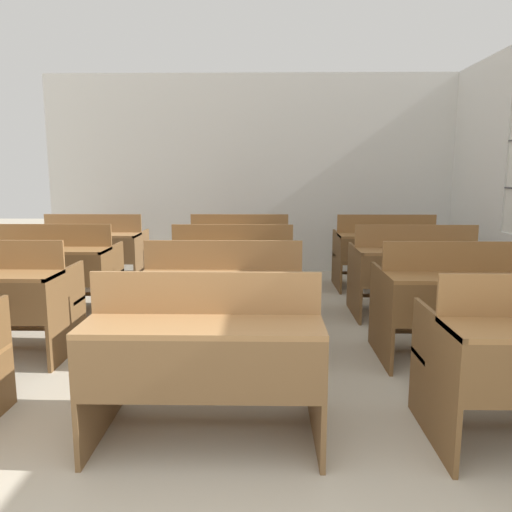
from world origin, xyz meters
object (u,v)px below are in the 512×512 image
(bench_second_right, at_px, (461,301))
(bench_back_center, at_px, (239,250))
(bench_front_center, at_px, (206,355))
(wastepaper_bin, at_px, (436,268))
(bench_third_center, at_px, (232,269))
(bench_third_left, at_px, (53,268))
(bench_back_left, at_px, (94,250))
(bench_back_right, at_px, (386,251))
(bench_third_right, at_px, (415,270))
(bench_second_center, at_px, (223,298))

(bench_second_right, distance_m, bench_back_center, 3.15)
(bench_front_center, height_order, wastepaper_bin, bench_front_center)
(bench_back_center, bearing_deg, bench_third_center, -90.39)
(bench_third_left, xyz_separation_m, bench_back_left, (0.00, 1.25, 0.00))
(bench_back_center, bearing_deg, bench_back_right, -0.56)
(bench_front_center, relative_size, bench_third_right, 1.00)
(bench_second_right, height_order, bench_back_center, same)
(bench_second_center, height_order, bench_back_center, same)
(bench_third_left, distance_m, bench_third_right, 3.79)
(bench_back_left, bearing_deg, bench_third_right, -18.42)
(bench_third_center, bearing_deg, bench_back_right, 33.53)
(bench_back_center, relative_size, bench_back_right, 1.00)
(bench_third_left, bearing_deg, bench_back_center, 33.69)
(bench_second_right, relative_size, bench_back_left, 1.00)
(bench_second_center, height_order, bench_third_center, same)
(bench_front_center, distance_m, bench_back_right, 4.19)
(bench_second_right, height_order, bench_third_right, same)
(bench_front_center, xyz_separation_m, bench_back_center, (-0.01, 3.76, 0.00))
(bench_second_center, xyz_separation_m, wastepaper_bin, (2.77, 3.14, -0.35))
(bench_third_center, bearing_deg, bench_second_center, -89.72)
(bench_second_center, xyz_separation_m, bench_back_center, (0.00, 2.50, 0.00))
(bench_front_center, bearing_deg, bench_third_left, 127.49)
(bench_third_center, bearing_deg, bench_front_center, -89.59)
(bench_third_left, xyz_separation_m, bench_back_center, (1.90, 1.27, 0.00))
(bench_back_left, bearing_deg, bench_third_left, -90.21)
(bench_second_right, bearing_deg, bench_back_left, 146.41)
(bench_second_center, bearing_deg, bench_back_right, 52.73)
(bench_third_center, distance_m, wastepaper_bin, 3.39)
(bench_third_center, distance_m, bench_back_right, 2.27)
(bench_third_left, relative_size, bench_back_right, 1.00)
(bench_third_center, xyz_separation_m, bench_back_right, (1.89, 1.26, 0.00))
(bench_back_center, xyz_separation_m, bench_back_right, (1.89, -0.02, 0.00))
(bench_third_right, bearing_deg, bench_back_left, 161.58)
(bench_front_center, height_order, bench_second_right, same)
(bench_second_right, relative_size, bench_third_left, 1.00)
(bench_third_left, relative_size, bench_back_left, 1.00)
(bench_back_left, height_order, bench_back_right, same)
(bench_third_center, relative_size, bench_back_left, 1.00)
(bench_second_right, bearing_deg, bench_third_left, 161.58)
(bench_second_right, distance_m, wastepaper_bin, 3.31)
(bench_second_center, relative_size, bench_back_left, 1.00)
(bench_front_center, height_order, bench_third_right, same)
(bench_second_center, relative_size, bench_third_center, 1.00)
(bench_third_left, relative_size, bench_third_center, 1.00)
(bench_third_left, xyz_separation_m, bench_third_right, (3.79, -0.01, 0.00))
(bench_third_right, relative_size, bench_back_center, 1.00)
(bench_second_center, relative_size, bench_third_left, 1.00)
(bench_front_center, bearing_deg, bench_third_right, 52.83)
(bench_back_right, bearing_deg, bench_back_left, 179.98)
(bench_front_center, relative_size, wastepaper_bin, 4.41)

